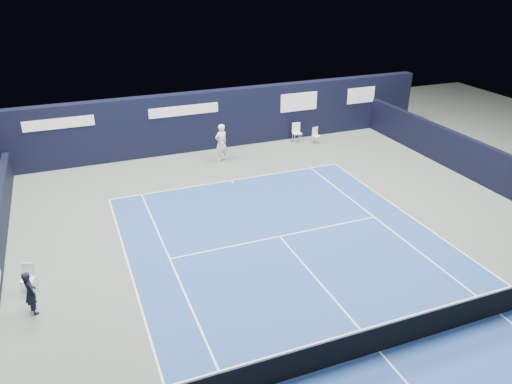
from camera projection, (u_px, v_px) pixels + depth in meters
The scene contains 11 objects.
ground at pixel (340, 307), 14.71m from camera, with size 48.00×48.00×0.00m, color #4E5D52.
court_surface at pixel (380, 352), 13.03m from camera, with size 10.97×23.77×0.01m, color navy.
enclosure_wall_right at pixel (509, 177), 21.19m from camera, with size 0.30×22.00×1.80m, color black.
folding_chair_back_a at pixel (297, 131), 27.74m from camera, with size 0.52×0.50×1.05m.
folding_chair_back_b at pixel (316, 134), 27.54m from camera, with size 0.47×0.46×0.88m.
line_judge_chair at pixel (28, 275), 15.29m from camera, with size 0.50×0.50×0.89m.
line_judge at pixel (30, 293), 14.20m from camera, with size 0.50×0.33×1.38m, color black.
court_markings at pixel (380, 352), 13.02m from camera, with size 11.03×23.83×0.00m.
tennis_net at pixel (382, 337), 12.81m from camera, with size 12.90×0.10×1.10m.
back_sponsor_wall at pixel (202, 121), 26.24m from camera, with size 26.00×0.63×3.10m.
tennis_player at pixel (221, 143), 24.93m from camera, with size 0.81×0.94×1.91m.
Camera 1 is at (-6.69, -8.11, 9.34)m, focal length 35.00 mm.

